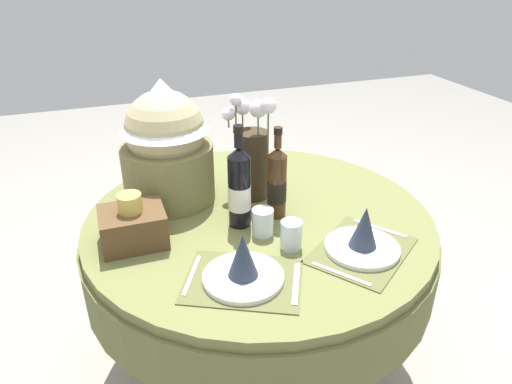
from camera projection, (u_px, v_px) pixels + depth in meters
The scene contains 11 objects.
ground at pixel (258, 358), 2.06m from camera, with size 8.00×8.00×0.00m, color #9E998E.
dining_table at pixel (259, 249), 1.80m from camera, with size 1.28×1.28×0.72m.
place_setting_left at pixel (243, 267), 1.37m from camera, with size 0.42×0.39×0.16m.
place_setting_right at pixel (363, 239), 1.50m from camera, with size 0.43×0.41×0.16m.
flower_vase at pixel (252, 154), 1.78m from camera, with size 0.15×0.25×0.43m.
wine_bottle_left at pixel (277, 183), 1.67m from camera, with size 0.07×0.07×0.34m.
wine_bottle_centre at pixel (239, 187), 1.61m from camera, with size 0.08×0.08×0.37m.
tumbler_near_right at pixel (291, 235), 1.52m from camera, with size 0.07×0.07×0.10m, color silver.
tumbler_mid at pixel (263, 222), 1.60m from camera, with size 0.07×0.07×0.09m, color silver.
gift_tub_back_left at pixel (166, 139), 1.73m from camera, with size 0.34×0.34×0.47m.
woven_basket_side_left at pixel (133, 225), 1.54m from camera, with size 0.21×0.17×0.18m.
Camera 1 is at (-0.51, -1.40, 1.60)m, focal length 33.20 mm.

